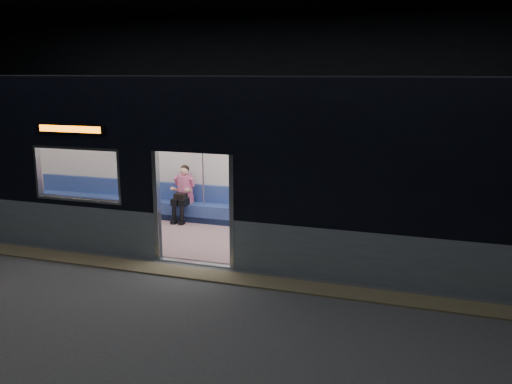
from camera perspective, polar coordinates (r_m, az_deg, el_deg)
The scene contains 7 objects.
station_floor at distance 9.17m, azimuth -9.18°, elevation -9.62°, with size 24.00×14.00×0.01m, color #47494C.
station_envelope at distance 8.51m, azimuth -10.06°, elevation 13.93°, with size 24.00×14.00×5.00m.
tactile_strip at distance 9.62m, azimuth -7.67°, elevation -8.36°, with size 22.80×0.50×0.03m, color #8C7F59.
metro_car at distance 10.93m, azimuth -3.40°, elevation 4.20°, with size 18.00×3.04×3.35m.
passenger at distance 12.59m, azimuth -7.61°, elevation 0.24°, with size 0.38×0.64×1.30m.
handbag at distance 12.43m, azimuth -7.94°, elevation -0.44°, with size 0.25×0.22×0.13m, color black.
transit_map at distance 11.61m, azimuth 11.02°, elevation 2.78°, with size 1.09×0.03×0.71m, color white.
Camera 1 is at (4.00, -7.50, 3.44)m, focal length 38.00 mm.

